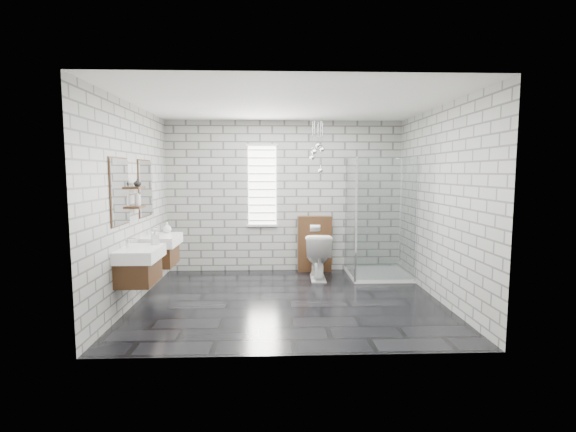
{
  "coord_description": "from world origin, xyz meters",
  "views": [
    {
      "loc": [
        -0.21,
        -5.7,
        1.79
      ],
      "look_at": [
        0.01,
        0.35,
        1.15
      ],
      "focal_mm": 26.0,
      "sensor_mm": 36.0,
      "label": 1
    }
  ],
  "objects": [
    {
      "name": "vanity_left",
      "position": [
        -1.91,
        -0.53,
        0.76
      ],
      "size": [
        0.47,
        0.7,
        1.57
      ],
      "color": "#492B16",
      "rests_on": "wall_left"
    },
    {
      "name": "vanity_right",
      "position": [
        -1.91,
        0.5,
        0.76
      ],
      "size": [
        0.47,
        0.7,
        1.57
      ],
      "color": "#492B16",
      "rests_on": "wall_left"
    },
    {
      "name": "wall_right",
      "position": [
        2.11,
        0.0,
        1.35
      ],
      "size": [
        0.02,
        3.6,
        2.7
      ],
      "primitive_type": "cube",
      "color": "#A7A7A1",
      "rests_on": "floor"
    },
    {
      "name": "window",
      "position": [
        -0.4,
        1.78,
        1.55
      ],
      "size": [
        0.56,
        0.05,
        1.48
      ],
      "color": "white",
      "rests_on": "wall_back"
    },
    {
      "name": "flush_plate",
      "position": [
        0.54,
        1.6,
        0.8
      ],
      "size": [
        0.18,
        0.01,
        0.12
      ],
      "primitive_type": "cube",
      "color": "silver",
      "rests_on": "cistern_panel"
    },
    {
      "name": "floor",
      "position": [
        0.0,
        0.0,
        -0.01
      ],
      "size": [
        4.2,
        3.6,
        0.02
      ],
      "primitive_type": "cube",
      "color": "black",
      "rests_on": "ground"
    },
    {
      "name": "toilet",
      "position": [
        0.54,
        1.17,
        0.39
      ],
      "size": [
        0.46,
        0.78,
        0.77
      ],
      "primitive_type": "imported",
      "rotation": [
        0.0,
        0.0,
        3.1
      ],
      "color": "white",
      "rests_on": "floor"
    },
    {
      "name": "shelf_lower",
      "position": [
        -2.03,
        -0.05,
        1.32
      ],
      "size": [
        0.14,
        0.3,
        0.03
      ],
      "primitive_type": "cube",
      "color": "#492B16",
      "rests_on": "wall_left"
    },
    {
      "name": "vase",
      "position": [
        -2.02,
        -0.05,
        1.65
      ],
      "size": [
        0.13,
        0.13,
        0.1
      ],
      "primitive_type": "imported",
      "rotation": [
        0.0,
        0.0,
        -0.34
      ],
      "color": "#B2B2B2",
      "rests_on": "shelf_upper"
    },
    {
      "name": "wall_front",
      "position": [
        0.0,
        -1.81,
        1.35
      ],
      "size": [
        4.2,
        0.02,
        2.7
      ],
      "primitive_type": "cube",
      "color": "#A7A7A1",
      "rests_on": "floor"
    },
    {
      "name": "ceiling",
      "position": [
        0.0,
        0.0,
        2.71
      ],
      "size": [
        4.2,
        3.6,
        0.02
      ],
      "primitive_type": "cube",
      "color": "white",
      "rests_on": "wall_back"
    },
    {
      "name": "soap_bottle_a",
      "position": [
        -1.75,
        -0.27,
        0.95
      ],
      "size": [
        0.12,
        0.12,
        0.2
      ],
      "primitive_type": "imported",
      "rotation": [
        0.0,
        0.0,
        0.43
      ],
      "color": "#B2B2B2",
      "rests_on": "vanity_left"
    },
    {
      "name": "pendant_cluster",
      "position": [
        0.55,
        1.37,
        2.09
      ],
      "size": [
        0.26,
        0.23,
        0.93
      ],
      "color": "silver",
      "rests_on": "ceiling"
    },
    {
      "name": "cistern_panel",
      "position": [
        0.54,
        1.7,
        0.5
      ],
      "size": [
        0.6,
        0.2,
        1.0
      ],
      "primitive_type": "cube",
      "color": "#492B16",
      "rests_on": "floor"
    },
    {
      "name": "wall_left",
      "position": [
        -2.11,
        0.0,
        1.35
      ],
      "size": [
        0.02,
        3.6,
        2.7
      ],
      "primitive_type": "cube",
      "color": "#A7A7A1",
      "rests_on": "floor"
    },
    {
      "name": "wall_back",
      "position": [
        0.0,
        1.81,
        1.35
      ],
      "size": [
        4.2,
        0.02,
        2.7
      ],
      "primitive_type": "cube",
      "color": "#A7A7A1",
      "rests_on": "floor"
    },
    {
      "name": "soap_bottle_c",
      "position": [
        -2.02,
        -0.08,
        1.44
      ],
      "size": [
        0.11,
        0.11,
        0.21
      ],
      "primitive_type": "imported",
      "rotation": [
        0.0,
        0.0,
        -0.42
      ],
      "color": "#B2B2B2",
      "rests_on": "shelf_lower"
    },
    {
      "name": "soap_bottle_b",
      "position": [
        -1.85,
        0.77,
        0.93
      ],
      "size": [
        0.15,
        0.15,
        0.17
      ],
      "primitive_type": "imported",
      "rotation": [
        0.0,
        0.0,
        0.14
      ],
      "color": "#B2B2B2",
      "rests_on": "vanity_right"
    },
    {
      "name": "shelf_upper",
      "position": [
        -2.03,
        -0.05,
        1.58
      ],
      "size": [
        0.14,
        0.3,
        0.03
      ],
      "primitive_type": "cube",
      "color": "#492B16",
      "rests_on": "wall_left"
    },
    {
      "name": "shower_enclosure",
      "position": [
        1.5,
        1.18,
        0.5
      ],
      "size": [
        1.0,
        1.0,
        2.03
      ],
      "color": "white",
      "rests_on": "floor"
    }
  ]
}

